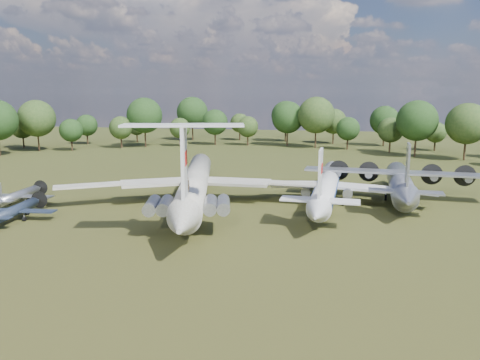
% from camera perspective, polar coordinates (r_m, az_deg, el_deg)
% --- Properties ---
extents(ground, '(300.00, 300.00, 0.00)m').
position_cam_1_polar(ground, '(74.18, -7.55, -3.23)').
color(ground, '#273C14').
rests_on(ground, ground).
extents(il62_airliner, '(55.36, 65.17, 5.57)m').
position_cam_1_polar(il62_airliner, '(74.00, -5.52, -1.01)').
color(il62_airliner, '#BBBBB7').
rests_on(il62_airliner, ground).
extents(tu104_jet, '(36.27, 46.90, 4.51)m').
position_cam_1_polar(tu104_jet, '(76.64, 10.56, -1.14)').
color(tu104_jet, silver).
rests_on(tu104_jet, ground).
extents(an12_transport, '(34.30, 37.74, 4.66)m').
position_cam_1_polar(an12_transport, '(81.85, 18.94, -0.73)').
color(an12_transport, '#A0A3A8').
rests_on(an12_transport, ground).
extents(small_prop_west, '(12.42, 15.98, 2.19)m').
position_cam_1_polar(small_prop_west, '(72.67, -25.69, -3.63)').
color(small_prop_west, black).
rests_on(small_prop_west, ground).
extents(small_prop_northwest, '(11.76, 15.49, 2.18)m').
position_cam_1_polar(small_prop_northwest, '(82.61, -25.42, -1.98)').
color(small_prop_northwest, '#AAADB2').
rests_on(small_prop_northwest, ground).
extents(person_on_il62, '(0.83, 0.72, 1.91)m').
position_cam_1_polar(person_on_il62, '(58.01, -6.48, -0.53)').
color(person_on_il62, '#846243').
rests_on(person_on_il62, il62_airliner).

